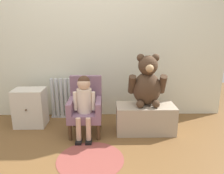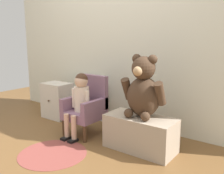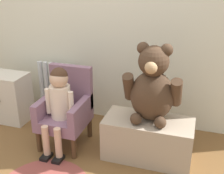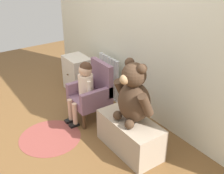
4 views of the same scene
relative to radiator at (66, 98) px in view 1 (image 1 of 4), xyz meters
The scene contains 9 objects.
ground_plane 1.12m from the radiator, 71.22° to the right, with size 6.00×6.00×0.00m, color brown.
back_wall 0.99m from the radiator, 19.72° to the left, with size 3.80×0.05×2.40m, color beige.
radiator is the anchor object (origin of this frame).
small_dresser 0.49m from the radiator, 148.45° to the right, with size 0.39×0.31×0.49m.
child_armchair 0.55m from the radiator, 54.20° to the right, with size 0.39×0.41×0.68m.
child_figure 0.67m from the radiator, 60.03° to the right, with size 0.25×0.35×0.73m.
low_bench 1.15m from the radiator, 23.70° to the right, with size 0.71×0.34×0.34m, color tan.
large_teddy_bear 1.19m from the radiator, 22.50° to the right, with size 0.45×0.31×0.61m.
floor_rug 1.17m from the radiator, 68.43° to the right, with size 0.66×0.66×0.01m, color brown.
Camera 1 is at (0.25, -1.91, 1.25)m, focal length 35.00 mm.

